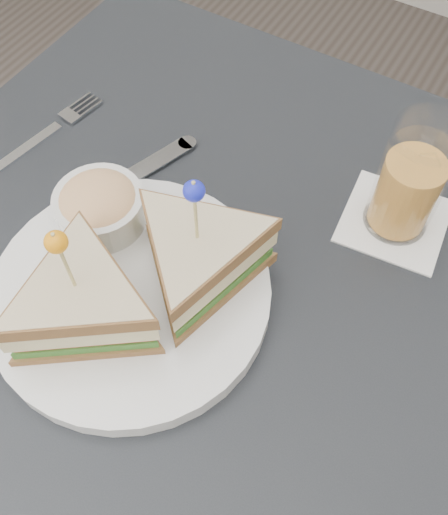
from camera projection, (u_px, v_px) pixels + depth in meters
ground_plane at (218, 460)px, 1.23m from camera, size 3.50×3.50×0.00m
table at (212, 319)px, 0.66m from camera, size 0.80×0.80×0.75m
plate_meal at (135, 275)px, 0.55m from camera, size 0.33×0.32×0.17m
cutlery_fork at (48, 132)px, 0.71m from camera, size 0.05×0.18×0.01m
cutlery_knife at (111, 189)px, 0.66m from camera, size 0.09×0.22×0.01m
drink_set at (409, 185)px, 0.59m from camera, size 0.12×0.12×0.14m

